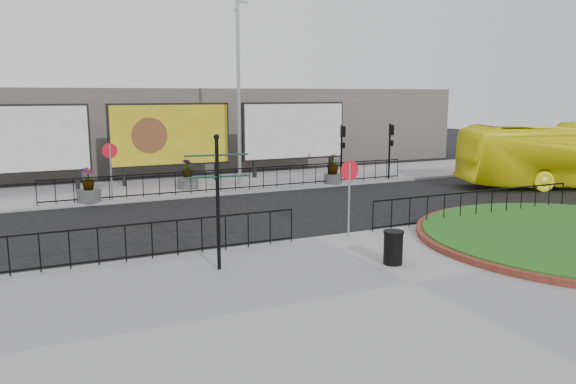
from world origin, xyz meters
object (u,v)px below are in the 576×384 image
litter_bin (393,247)px  bus (576,155)px  planter_b (188,178)px  planter_c (333,171)px  fingerpost_sign (218,189)px  planter_a (89,190)px  billboard_mid (171,135)px  lamp_post (239,91)px

litter_bin → bus: 17.87m
planter_b → planter_c: 7.38m
bus → planter_b: size_ratio=8.02×
fingerpost_sign → planter_a: size_ratio=2.41×
billboard_mid → planter_c: (7.50, -3.57, -1.84)m
planter_b → planter_c: planter_c is taller
lamp_post → billboard_mid: bearing=146.7°
fingerpost_sign → planter_c: fingerpost_sign is taller
lamp_post → planter_a: bearing=-167.9°
billboard_mid → planter_b: bearing=-81.3°
billboard_mid → planter_a: bearing=-141.3°
planter_a → planter_c: planter_c is taller
billboard_mid → lamp_post: size_ratio=0.67×
planter_b → billboard_mid: bearing=98.7°
fingerpost_sign → planter_c: size_ratio=2.26×
lamp_post → planter_a: size_ratio=6.27×
bus → lamp_post: bearing=86.0°
bus → planter_c: (-10.83, 5.68, -0.86)m
planter_a → planter_c: 11.96m
litter_bin → planter_c: 14.02m
lamp_post → planter_b: lamp_post is taller
litter_bin → lamp_post: bearing=86.1°
billboard_mid → planter_b: billboard_mid is taller
litter_bin → planter_a: 14.43m
fingerpost_sign → planter_b: fingerpost_sign is taller
billboard_mid → planter_c: size_ratio=3.95×
billboard_mid → lamp_post: lamp_post is taller
billboard_mid → bus: billboard_mid is taller
lamp_post → litter_bin: 15.14m
litter_bin → planter_a: size_ratio=0.63×
litter_bin → fingerpost_sign: bearing=160.4°
lamp_post → planter_a: lamp_post is taller
billboard_mid → fingerpost_sign: 15.10m
litter_bin → planter_a: (-6.48, 12.90, 0.05)m
lamp_post → litter_bin: bearing=-93.9°
fingerpost_sign → litter_bin: 4.97m
lamp_post → planter_a: (-7.46, -1.60, -4.19)m
billboard_mid → fingerpost_sign: bearing=-99.1°
lamp_post → bus: size_ratio=0.79×
fingerpost_sign → planter_a: fingerpost_sign is taller
fingerpost_sign → planter_b: size_ratio=2.45×
bus → planter_a: 23.51m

